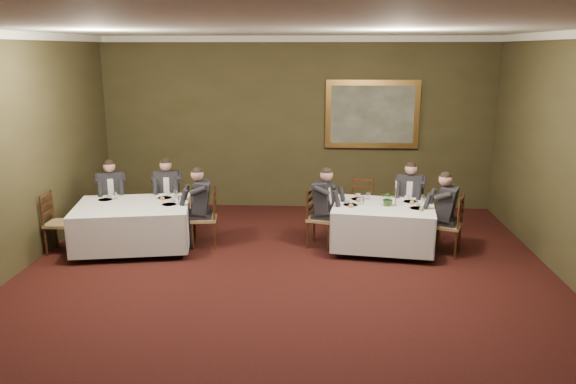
# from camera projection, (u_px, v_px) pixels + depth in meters

# --- Properties ---
(ground) EXTENTS (10.00, 10.00, 0.00)m
(ground) POSITION_uv_depth(u_px,v_px,m) (281.00, 313.00, 7.11)
(ground) COLOR black
(ground) RESTS_ON ground
(ceiling) EXTENTS (8.00, 10.00, 0.10)m
(ceiling) POSITION_uv_depth(u_px,v_px,m) (280.00, 26.00, 6.24)
(ceiling) COLOR silver
(ceiling) RESTS_ON back_wall
(back_wall) EXTENTS (8.00, 0.10, 3.50)m
(back_wall) POSITION_uv_depth(u_px,v_px,m) (297.00, 124.00, 11.51)
(back_wall) COLOR #36331B
(back_wall) RESTS_ON ground
(crown_molding) EXTENTS (8.00, 10.00, 0.12)m
(crown_molding) POSITION_uv_depth(u_px,v_px,m) (280.00, 31.00, 6.26)
(crown_molding) COLOR white
(crown_molding) RESTS_ON back_wall
(table_main) EXTENTS (1.80, 1.46, 0.67)m
(table_main) POSITION_uv_depth(u_px,v_px,m) (383.00, 224.00, 9.24)
(table_main) COLOR black
(table_main) RESTS_ON ground
(table_second) EXTENTS (2.07, 1.71, 0.67)m
(table_second) POSITION_uv_depth(u_px,v_px,m) (133.00, 223.00, 9.29)
(table_second) COLOR black
(table_second) RESTS_ON ground
(chair_main_backleft) EXTENTS (0.55, 0.53, 1.00)m
(chair_main_backleft) POSITION_uv_depth(u_px,v_px,m) (359.00, 217.00, 10.16)
(chair_main_backleft) COLOR olive
(chair_main_backleft) RESTS_ON ground
(chair_main_backright) EXTENTS (0.54, 0.53, 1.00)m
(chair_main_backright) POSITION_uv_depth(u_px,v_px,m) (409.00, 220.00, 10.00)
(chair_main_backright) COLOR olive
(chair_main_backright) RESTS_ON ground
(diner_main_backright) EXTENTS (0.52, 0.57, 1.35)m
(diner_main_backright) POSITION_uv_depth(u_px,v_px,m) (409.00, 208.00, 9.93)
(diner_main_backright) COLOR black
(diner_main_backright) RESTS_ON chair_main_backright
(chair_main_endleft) EXTENTS (0.52, 0.54, 1.00)m
(chair_main_endleft) POSITION_uv_depth(u_px,v_px,m) (320.00, 230.00, 9.47)
(chair_main_endleft) COLOR olive
(chair_main_endleft) RESTS_ON ground
(diner_main_endleft) EXTENTS (0.57, 0.51, 1.35)m
(diner_main_endleft) POSITION_uv_depth(u_px,v_px,m) (321.00, 217.00, 9.41)
(diner_main_endleft) COLOR black
(diner_main_endleft) RESTS_ON chair_main_endleft
(chair_main_endright) EXTENTS (0.56, 0.57, 1.00)m
(chair_main_endright) POSITION_uv_depth(u_px,v_px,m) (447.00, 237.00, 9.09)
(chair_main_endright) COLOR olive
(chair_main_endright) RESTS_ON ground
(diner_main_endright) EXTENTS (0.60, 0.55, 1.35)m
(diner_main_endright) POSITION_uv_depth(u_px,v_px,m) (447.00, 224.00, 9.04)
(diner_main_endright) COLOR black
(diner_main_endright) RESTS_ON chair_main_endright
(chair_sec_backleft) EXTENTS (0.56, 0.55, 1.00)m
(chair_sec_backleft) POSITION_uv_depth(u_px,v_px,m) (113.00, 217.00, 10.19)
(chair_sec_backleft) COLOR olive
(chair_sec_backleft) RESTS_ON ground
(diner_sec_backleft) EXTENTS (0.54, 0.59, 1.35)m
(diner_sec_backleft) POSITION_uv_depth(u_px,v_px,m) (112.00, 205.00, 10.12)
(diner_sec_backleft) COLOR black
(diner_sec_backleft) RESTS_ON chair_sec_backleft
(chair_sec_backright) EXTENTS (0.50, 0.49, 1.00)m
(chair_sec_backright) POSITION_uv_depth(u_px,v_px,m) (169.00, 215.00, 10.31)
(chair_sec_backright) COLOR olive
(chair_sec_backright) RESTS_ON ground
(diner_sec_backright) EXTENTS (0.47, 0.54, 1.35)m
(diner_sec_backright) POSITION_uv_depth(u_px,v_px,m) (168.00, 203.00, 10.24)
(diner_sec_backright) COLOR black
(diner_sec_backright) RESTS_ON chair_sec_backright
(chair_sec_endright) EXTENTS (0.47, 0.49, 1.00)m
(chair_sec_endright) POSITION_uv_depth(u_px,v_px,m) (205.00, 230.00, 9.47)
(chair_sec_endright) COLOR olive
(chair_sec_endright) RESTS_ON ground
(diner_sec_endright) EXTENTS (0.53, 0.46, 1.35)m
(diner_sec_endright) POSITION_uv_depth(u_px,v_px,m) (204.00, 217.00, 9.42)
(diner_sec_endright) COLOR black
(diner_sec_endright) RESTS_ON chair_sec_endright
(chair_sec_endleft) EXTENTS (0.43, 0.45, 1.00)m
(chair_sec_endleft) POSITION_uv_depth(u_px,v_px,m) (61.00, 235.00, 9.19)
(chair_sec_endleft) COLOR olive
(chair_sec_endleft) RESTS_ON ground
(centerpiece) EXTENTS (0.27, 0.25, 0.27)m
(centerpiece) POSITION_uv_depth(u_px,v_px,m) (388.00, 198.00, 9.12)
(centerpiece) COLOR #2D5926
(centerpiece) RESTS_ON table_main
(candlestick) EXTENTS (0.06, 0.06, 0.42)m
(candlestick) POSITION_uv_depth(u_px,v_px,m) (396.00, 196.00, 9.15)
(candlestick) COLOR gold
(candlestick) RESTS_ON table_main
(place_setting_table_main) EXTENTS (0.33, 0.31, 0.14)m
(place_setting_table_main) POSITION_uv_depth(u_px,v_px,m) (361.00, 197.00, 9.58)
(place_setting_table_main) COLOR white
(place_setting_table_main) RESTS_ON table_main
(place_setting_table_second) EXTENTS (0.33, 0.31, 0.14)m
(place_setting_table_second) POSITION_uv_depth(u_px,v_px,m) (109.00, 197.00, 9.54)
(place_setting_table_second) COLOR white
(place_setting_table_second) RESTS_ON table_second
(painting) EXTENTS (1.88, 0.09, 1.37)m
(painting) POSITION_uv_depth(u_px,v_px,m) (372.00, 114.00, 11.32)
(painting) COLOR gold
(painting) RESTS_ON back_wall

